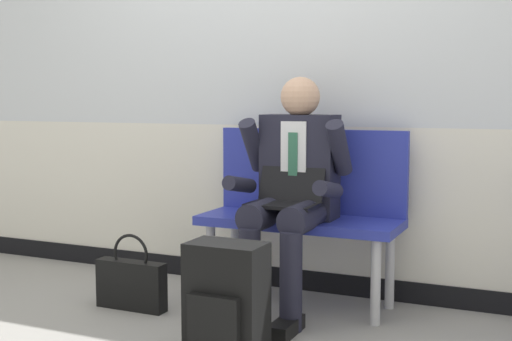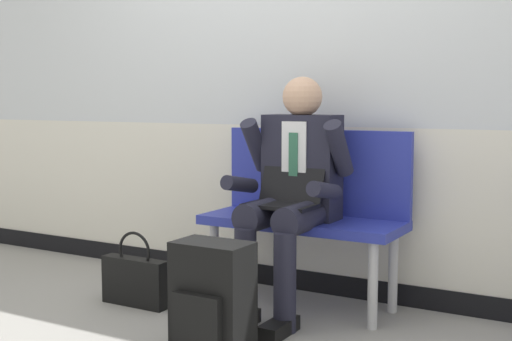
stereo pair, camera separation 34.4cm
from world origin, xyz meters
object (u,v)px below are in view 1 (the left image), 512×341
(bench_with_person, at_px, (304,204))
(backpack, at_px, (226,302))
(handbag, at_px, (131,283))
(person_seated, at_px, (291,188))

(bench_with_person, distance_m, backpack, 0.96)
(bench_with_person, distance_m, handbag, 1.02)
(person_seated, relative_size, backpack, 2.45)
(backpack, distance_m, handbag, 0.87)
(bench_with_person, distance_m, person_seated, 0.23)
(handbag, bearing_deg, person_seated, 21.20)
(backpack, bearing_deg, person_seated, 88.27)
(bench_with_person, bearing_deg, backpack, -91.35)
(bench_with_person, height_order, handbag, bench_with_person)
(handbag, bearing_deg, backpack, -27.43)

